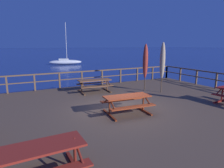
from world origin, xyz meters
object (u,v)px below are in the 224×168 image
picnic_table_front_right (127,101)px  picnic_table_back_left (39,155)px  sailboat_distant (65,62)px  picnic_table_front_left (95,83)px  patio_umbrella_tall_mid_right (145,61)px  patio_umbrella_short_mid (162,61)px

picnic_table_front_right → picnic_table_back_left: (-3.84, -2.72, -0.00)m
picnic_table_front_right → sailboat_distant: size_ratio=0.27×
picnic_table_front_left → picnic_table_back_left: bearing=-120.2°
picnic_table_back_left → picnic_table_front_left: bearing=59.8°
patio_umbrella_tall_mid_right → picnic_table_front_left: bearing=157.3°
picnic_table_back_left → sailboat_distant: bearing=75.6°
patio_umbrella_short_mid → patio_umbrella_tall_mid_right: (-0.69, 0.77, -0.06)m
picnic_table_back_left → patio_umbrella_short_mid: bearing=33.1°
picnic_table_front_right → picnic_table_front_left: bearing=86.8°
picnic_table_front_right → sailboat_distant: bearing=81.4°
patio_umbrella_short_mid → patio_umbrella_tall_mid_right: bearing=131.8°
patio_umbrella_tall_mid_right → sailboat_distant: size_ratio=0.38×
picnic_table_front_left → patio_umbrella_short_mid: size_ratio=0.69×
sailboat_distant → picnic_table_back_left: bearing=-104.4°
sailboat_distant → picnic_table_front_left: bearing=-99.5°
picnic_table_front_right → sailboat_distant: (4.52, 29.77, -0.76)m
picnic_table_front_left → picnic_table_front_right: bearing=-93.2°
picnic_table_back_left → patio_umbrella_tall_mid_right: 9.17m
picnic_table_front_right → picnic_table_front_left: size_ratio=0.99×
picnic_table_front_right → sailboat_distant: 30.12m
picnic_table_back_left → sailboat_distant: sailboat_distant is taller
picnic_table_front_right → patio_umbrella_tall_mid_right: bearing=44.0°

